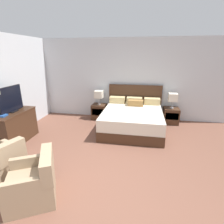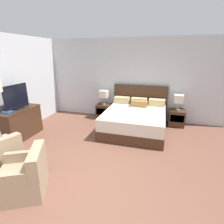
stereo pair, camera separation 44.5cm
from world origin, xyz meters
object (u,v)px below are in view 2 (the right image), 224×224
Objects in this scene: nightstand_right at (176,118)px; armchair_companion at (24,177)px; nightstand_left at (104,111)px; tv at (16,97)px; dresser at (19,123)px; book_red_cover at (7,112)px; table_lamp_right at (179,99)px; bed at (135,119)px; table_lamp_left at (104,94)px.

nightstand_right is 0.55× the size of armchair_companion.
tv is (-1.70, -1.99, 0.85)m from nightstand_left.
dresser is 0.51m from book_red_cover.
table_lamp_right is at bearing 29.70° from book_red_cover.
nightstand_left is 1.00× the size of nightstand_right.
armchair_companion is at bearing -113.59° from bed.
book_red_cover is at bearing -126.00° from table_lamp_left.
nightstand_left is 0.45× the size of dresser.
dresser reaches higher than nightstand_right.
tv is at bearing -130.54° from table_lamp_left.
tv is at bearing 133.57° from armchair_companion.
table_lamp_left and table_lamp_right have the same top height.
table_lamp_left is at bearing 49.46° from tv.
bed reaches higher than table_lamp_left.
armchair_companion is at bearing -124.29° from table_lamp_right.
dresser is 1.23× the size of armchair_companion.
dresser is 1.50× the size of tv.
table_lamp_left is at bearing 49.98° from dresser.
bed reaches higher than book_red_cover.
table_lamp_left is at bearing 54.00° from book_red_cover.
tv is 0.46m from book_red_cover.
nightstand_left is 1.07× the size of table_lamp_left.
table_lamp_left is at bearing 90.00° from nightstand_left.
table_lamp_right is 0.52× the size of armchair_companion.
bed is 3.91× the size of nightstand_right.
nightstand_right is at bearing -0.03° from table_lamp_left.
book_red_cover is at bearing 140.32° from armchair_companion.
nightstand_left is at bearing 180.00° from nightstand_right.
armchair_companion is (1.60, -1.64, -0.12)m from dresser.
book_red_cover is at bearing -150.31° from nightstand_right.
bed is 1.74× the size of dresser.
nightstand_left is at bearing -179.97° from table_lamp_right.
bed is at bearing 24.73° from dresser.
dresser is (-1.70, -2.03, 0.15)m from nightstand_left.
bed reaches higher than nightstand_left.
dresser is at bearing -130.04° from nightstand_left.
nightstand_right is 0.67× the size of tv.
table_lamp_left reaches higher than nightstand_right.
nightstand_left is 2.75m from tv.
nightstand_left is at bearing 49.44° from tv.
table_lamp_right is (2.40, 0.00, 0.60)m from nightstand_left.
table_lamp_right is 0.42× the size of dresser.
armchair_companion is at bearing -45.70° from dresser.
tv is 3.83× the size of book_red_cover.
table_lamp_right is at bearing 0.03° from nightstand_left.
dresser is (-1.70, -2.03, -0.45)m from table_lamp_left.
nightstand_left is at bearing 88.44° from armchair_companion.
table_lamp_right is at bearing 90.00° from nightstand_right.
table_lamp_left reaches higher than nightstand_left.
nightstand_left is 0.60m from table_lamp_left.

